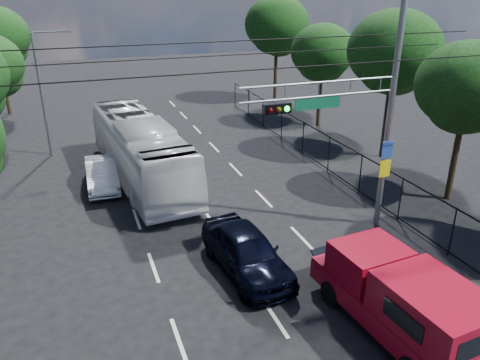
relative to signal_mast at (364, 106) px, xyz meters
name	(u,v)px	position (x,y,z in m)	size (l,w,h in m)	color
lane_markings	(192,191)	(-5.28, 6.01, -5.24)	(6.12, 38.00, 0.01)	beige
signal_mast	(364,106)	(0.00, 0.00, 0.00)	(6.43, 0.39, 9.50)	slate
streetlight_left	(44,89)	(-11.62, 14.01, -1.30)	(2.09, 0.22, 7.08)	slate
utility_wires	(222,55)	(-5.28, 0.84, 1.99)	(22.00, 5.04, 0.74)	black
fence_right	(347,165)	(2.32, 4.18, -4.21)	(0.06, 34.03, 2.00)	black
tree_right_b	(467,93)	(5.93, 1.03, -0.19)	(4.50, 4.50, 7.31)	black
tree_right_c	(394,57)	(6.53, 7.03, 0.49)	(5.10, 5.10, 8.29)	black
tree_right_d	(322,56)	(6.13, 14.03, -0.39)	(4.32, 4.32, 7.02)	black
tree_right_e	(277,29)	(6.33, 22.03, 0.69)	(5.28, 5.28, 8.58)	black
red_pickup	(401,298)	(-2.17, -5.78, -4.05)	(2.65, 6.16, 2.23)	black
navy_hatchback	(246,251)	(-5.21, -1.36, -4.43)	(1.92, 4.77, 1.62)	black
white_bus	(141,150)	(-7.28, 8.40, -3.63)	(2.72, 11.61, 3.23)	silver
white_van	(102,174)	(-9.32, 8.11, -4.55)	(1.47, 4.22, 1.39)	silver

